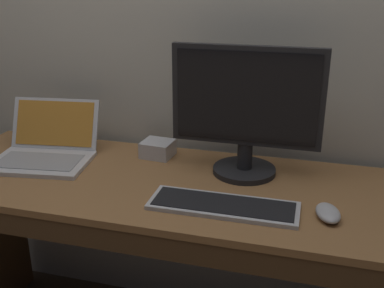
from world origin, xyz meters
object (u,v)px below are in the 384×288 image
object	(u,v)px
external_monitor	(246,110)
external_drive_box	(158,149)
computer_mouse	(328,213)
laptop_silver	(44,151)
wired_keyboard	(223,206)

from	to	relation	value
external_monitor	external_drive_box	distance (m)	0.40
external_monitor	computer_mouse	world-z (taller)	external_monitor
external_monitor	computer_mouse	xyz separation A→B (m)	(0.28, -0.24, -0.21)
laptop_silver	wired_keyboard	distance (m)	0.74
laptop_silver	external_drive_box	world-z (taller)	laptop_silver
computer_mouse	external_drive_box	distance (m)	0.70
computer_mouse	external_monitor	bearing A→B (deg)	125.77
external_monitor	wired_keyboard	world-z (taller)	external_monitor
wired_keyboard	external_drive_box	world-z (taller)	external_drive_box
external_monitor	wired_keyboard	bearing A→B (deg)	-94.07
laptop_silver	wired_keyboard	size ratio (longest dim) A/B	0.86
computer_mouse	external_drive_box	world-z (taller)	external_drive_box
external_drive_box	wired_keyboard	bearing A→B (deg)	-45.95
laptop_silver	external_drive_box	distance (m)	0.42
external_monitor	computer_mouse	bearing A→B (deg)	-40.25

